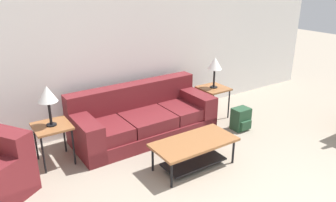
# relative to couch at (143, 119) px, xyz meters

# --- Properties ---
(wall_back) EXTENTS (9.07, 0.06, 2.60)m
(wall_back) POSITION_rel_couch_xyz_m (0.14, 0.63, 1.01)
(wall_back) COLOR white
(wall_back) RESTS_ON ground_plane
(couch) EXTENTS (2.33, 0.99, 0.82)m
(couch) POSITION_rel_couch_xyz_m (0.00, 0.00, 0.00)
(couch) COLOR maroon
(couch) RESTS_ON ground_plane
(coffee_table) EXTENTS (1.17, 0.58, 0.40)m
(coffee_table) POSITION_rel_couch_xyz_m (0.10, -1.25, 0.01)
(coffee_table) COLOR #935B33
(coffee_table) RESTS_ON ground_plane
(side_table_left) EXTENTS (0.49, 0.51, 0.58)m
(side_table_left) POSITION_rel_couch_xyz_m (-1.46, -0.06, 0.22)
(side_table_left) COLOR #935B33
(side_table_left) RESTS_ON ground_plane
(side_table_right) EXTENTS (0.49, 0.51, 0.58)m
(side_table_right) POSITION_rel_couch_xyz_m (1.46, -0.06, 0.22)
(side_table_right) COLOR #935B33
(side_table_right) RESTS_ON ground_plane
(table_lamp_left) EXTENTS (0.26, 0.26, 0.57)m
(table_lamp_left) POSITION_rel_couch_xyz_m (-1.46, -0.06, 0.73)
(table_lamp_left) COLOR black
(table_lamp_left) RESTS_ON side_table_left
(table_lamp_right) EXTENTS (0.26, 0.26, 0.57)m
(table_lamp_right) POSITION_rel_couch_xyz_m (1.46, -0.06, 0.73)
(table_lamp_right) COLOR black
(table_lamp_right) RESTS_ON side_table_right
(backpack) EXTENTS (0.29, 0.30, 0.38)m
(backpack) POSITION_rel_couch_xyz_m (1.51, -0.74, -0.10)
(backpack) COLOR #23472D
(backpack) RESTS_ON ground_plane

